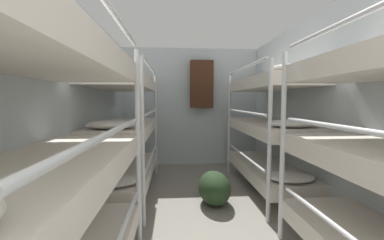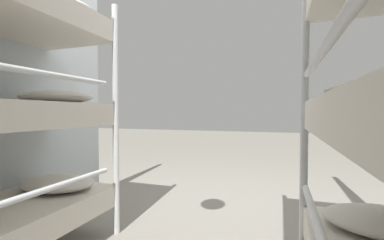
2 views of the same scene
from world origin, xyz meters
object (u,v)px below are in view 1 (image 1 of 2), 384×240
Objects in this scene: bunk_stack_right_far at (269,127)px; bunk_stack_left_far at (125,128)px; duffel_bag at (214,188)px; hanging_coat at (202,84)px; bunk_stack_left_near at (35,179)px.

bunk_stack_left_far is at bearing 180.00° from bunk_stack_right_far.
bunk_stack_left_far is 1.38m from duffel_bag.
duffel_bag is 0.70× the size of hanging_coat.
bunk_stack_left_near is 1.00× the size of bunk_stack_right_far.
bunk_stack_left_near is 2.94m from bunk_stack_right_far.
bunk_stack_right_far is 1.82m from hanging_coat.
duffel_bag is (1.13, 1.85, -0.71)m from bunk_stack_left_near.
hanging_coat reaches higher than bunk_stack_right_far.
bunk_stack_left_near is 2.28m from duffel_bag.
bunk_stack_right_far is at bearing 0.00° from bunk_stack_left_far.
bunk_stack_left_far is at bearing 90.00° from bunk_stack_left_near.
duffel_bag is 2.32m from hanging_coat.
bunk_stack_left_far is 1.95m from bunk_stack_right_far.
bunk_stack_left_near is at bearing -131.41° from bunk_stack_right_far.
bunk_stack_left_near is 3.95m from hanging_coat.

